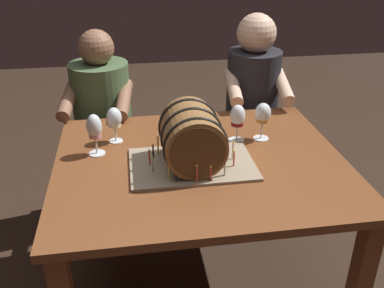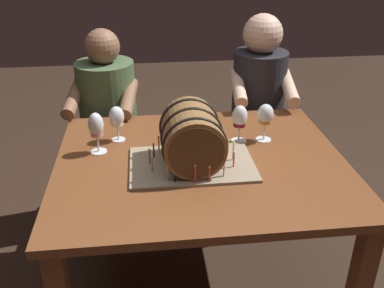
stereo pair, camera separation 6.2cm
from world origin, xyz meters
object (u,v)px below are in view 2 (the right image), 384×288
(wine_glass_white, at_px, (117,118))
(person_seated_right, at_px, (256,126))
(wine_glass_red, at_px, (240,118))
(person_seated_left, at_px, (111,137))
(wine_glass_amber, at_px, (265,116))
(dining_table, at_px, (201,182))
(wine_glass_rose, at_px, (96,127))
(barrel_cake, at_px, (192,139))

(wine_glass_white, xyz_separation_m, person_seated_right, (0.79, 0.49, -0.31))
(wine_glass_red, distance_m, person_seated_left, 0.92)
(wine_glass_amber, height_order, person_seated_left, person_seated_left)
(dining_table, relative_size, person_seated_right, 1.01)
(wine_glass_amber, relative_size, wine_glass_rose, 0.95)
(dining_table, xyz_separation_m, person_seated_left, (-0.44, 0.73, -0.11))
(dining_table, xyz_separation_m, barrel_cake, (-0.04, -0.04, 0.23))
(dining_table, height_order, wine_glass_red, wine_glass_red)
(barrel_cake, distance_m, person_seated_left, 0.93)
(wine_glass_amber, bearing_deg, barrel_cake, -151.04)
(wine_glass_red, bearing_deg, wine_glass_white, 172.03)
(wine_glass_amber, relative_size, person_seated_right, 0.15)
(dining_table, relative_size, wine_glass_white, 7.36)
(wine_glass_red, bearing_deg, barrel_cake, -140.57)
(wine_glass_white, bearing_deg, barrel_cake, -41.21)
(wine_glass_red, relative_size, person_seated_right, 0.15)
(wine_glass_white, height_order, person_seated_left, person_seated_left)
(barrel_cake, height_order, wine_glass_rose, barrel_cake)
(wine_glass_red, xyz_separation_m, person_seated_left, (-0.63, 0.57, -0.34))
(wine_glass_amber, height_order, wine_glass_white, wine_glass_amber)
(wine_glass_rose, distance_m, person_seated_left, 0.69)
(wine_glass_rose, xyz_separation_m, person_seated_left, (0.00, 0.60, -0.34))
(barrel_cake, xyz_separation_m, person_seated_right, (0.48, 0.77, -0.32))
(dining_table, height_order, wine_glass_rose, wine_glass_rose)
(wine_glass_red, relative_size, person_seated_left, 0.15)
(wine_glass_rose, bearing_deg, wine_glass_red, 2.90)
(wine_glass_red, distance_m, person_seated_right, 0.69)
(wine_glass_rose, bearing_deg, person_seated_left, 89.93)
(dining_table, relative_size, barrel_cake, 2.39)
(wine_glass_amber, distance_m, wine_glass_red, 0.12)
(wine_glass_white, bearing_deg, wine_glass_red, -7.97)
(person_seated_right, bearing_deg, wine_glass_white, -148.15)
(wine_glass_amber, relative_size, person_seated_left, 0.15)
(dining_table, xyz_separation_m, wine_glass_red, (0.20, 0.16, 0.22))
(wine_glass_white, height_order, wine_glass_rose, wine_glass_rose)
(dining_table, height_order, wine_glass_amber, wine_glass_amber)
(wine_glass_white, bearing_deg, wine_glass_amber, -6.47)
(barrel_cake, distance_m, wine_glass_amber, 0.41)
(wine_glass_red, xyz_separation_m, person_seated_right, (0.24, 0.57, -0.31))
(dining_table, bearing_deg, wine_glass_white, 146.59)
(dining_table, distance_m, wine_glass_amber, 0.42)
(barrel_cake, relative_size, wine_glass_white, 3.08)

